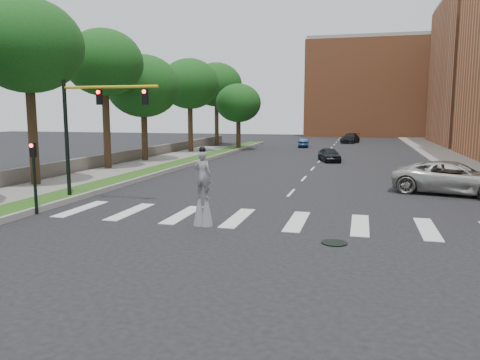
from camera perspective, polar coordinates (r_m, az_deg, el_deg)
ground_plane at (r=19.13m, az=2.73°, el=-5.52°), size 160.00×160.00×0.00m
grass_median at (r=41.38m, az=-7.20°, el=2.02°), size 2.00×60.00×0.25m
median_curb at (r=41.00m, az=-5.84°, el=2.01°), size 0.20×60.00×0.28m
sidewalk_left at (r=33.90m, az=-18.23°, el=0.26°), size 4.00×60.00×0.18m
sidewalk_right at (r=44.28m, az=25.85°, el=1.62°), size 5.00×90.00×0.18m
stone_wall at (r=45.43m, az=-12.74°, el=2.97°), size 0.50×56.00×1.10m
manhole at (r=16.83m, az=11.43°, el=-7.52°), size 0.90×0.90×0.04m
building_backdrop at (r=96.32m, az=16.17°, el=10.55°), size 26.00×14.00×18.00m
traffic_signal at (r=25.17m, az=-18.20°, el=6.92°), size 5.30×0.23×6.20m
secondary_signal at (r=22.77m, az=-23.80°, el=0.98°), size 0.25×0.21×3.23m
stilt_performer at (r=18.83m, az=-4.55°, el=-1.61°), size 0.84×0.54×3.22m
suv_crossing at (r=28.84m, az=24.63°, el=0.24°), size 7.11×4.62×1.82m
car_near at (r=44.52m, az=10.83°, el=3.07°), size 2.66×4.16×1.32m
car_mid at (r=62.68m, az=7.75°, el=4.53°), size 1.56×3.70×1.19m
car_far at (r=72.54m, az=13.30°, el=4.97°), size 3.11×5.30×1.44m
tree_1 at (r=31.37m, az=-24.50°, el=14.61°), size 6.54×6.54×11.25m
tree_2 at (r=38.62m, az=-16.25°, el=13.49°), size 6.04×6.04×10.93m
tree_3 at (r=44.07m, az=-11.73°, el=11.11°), size 6.63×6.63×9.74m
tree_4 at (r=53.33m, az=-6.14°, el=11.54°), size 6.53×6.53×10.49m
tree_5 at (r=65.60m, az=-2.90°, el=11.50°), size 7.04×7.04×11.34m
tree_6 at (r=57.48m, az=-0.20°, el=9.34°), size 5.49×5.49×8.04m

